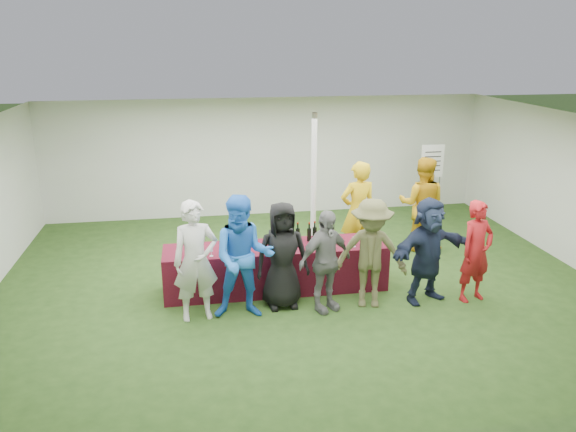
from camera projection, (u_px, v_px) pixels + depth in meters
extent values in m
plane|color=#284719|center=(299.00, 282.00, 9.53)|extent=(60.00, 60.00, 0.00)
plane|color=white|center=(267.00, 157.00, 12.88)|extent=(10.00, 0.00, 10.00)
plane|color=white|center=(376.00, 323.00, 5.37)|extent=(10.00, 0.00, 10.00)
plane|color=white|center=(576.00, 192.00, 9.92)|extent=(0.00, 8.00, 8.00)
plane|color=white|center=(300.00, 123.00, 8.72)|extent=(10.00, 10.00, 0.00)
cylinder|color=silver|center=(314.00, 186.00, 10.33)|extent=(0.10, 0.10, 2.70)
cube|color=maroon|center=(276.00, 268.00, 9.16)|extent=(3.60, 0.80, 0.75)
cylinder|color=black|center=(292.00, 236.00, 9.18)|extent=(0.07, 0.07, 0.22)
cylinder|color=black|center=(292.00, 227.00, 9.14)|extent=(0.03, 0.03, 0.08)
cylinder|color=maroon|center=(292.00, 224.00, 9.12)|extent=(0.03, 0.03, 0.02)
cylinder|color=black|center=(298.00, 235.00, 9.24)|extent=(0.07, 0.07, 0.22)
cylinder|color=black|center=(298.00, 226.00, 9.20)|extent=(0.03, 0.03, 0.08)
cylinder|color=maroon|center=(298.00, 223.00, 9.18)|extent=(0.03, 0.03, 0.02)
cylinder|color=black|center=(309.00, 235.00, 9.25)|extent=(0.07, 0.07, 0.22)
cylinder|color=black|center=(309.00, 226.00, 9.20)|extent=(0.03, 0.03, 0.08)
cylinder|color=maroon|center=(309.00, 223.00, 9.18)|extent=(0.03, 0.03, 0.02)
cylinder|color=black|center=(315.00, 234.00, 9.30)|extent=(0.07, 0.07, 0.22)
cylinder|color=black|center=(315.00, 225.00, 9.25)|extent=(0.03, 0.03, 0.08)
cylinder|color=maroon|center=(315.00, 222.00, 9.24)|extent=(0.03, 0.03, 0.02)
cylinder|color=black|center=(326.00, 235.00, 9.24)|extent=(0.07, 0.07, 0.22)
cylinder|color=black|center=(327.00, 226.00, 9.20)|extent=(0.03, 0.03, 0.08)
cylinder|color=maroon|center=(327.00, 223.00, 9.18)|extent=(0.03, 0.03, 0.02)
cylinder|color=black|center=(332.00, 233.00, 9.31)|extent=(0.07, 0.07, 0.22)
cylinder|color=black|center=(332.00, 225.00, 9.27)|extent=(0.03, 0.03, 0.08)
cylinder|color=maroon|center=(332.00, 222.00, 9.25)|extent=(0.03, 0.03, 0.02)
cylinder|color=silver|center=(190.00, 256.00, 8.62)|extent=(0.06, 0.06, 0.00)
cylinder|color=silver|center=(189.00, 254.00, 8.61)|extent=(0.01, 0.01, 0.07)
cylinder|color=silver|center=(189.00, 249.00, 8.59)|extent=(0.06, 0.06, 0.08)
cylinder|color=#43070C|center=(189.00, 251.00, 8.59)|extent=(0.05, 0.05, 0.02)
cylinder|color=silver|center=(211.00, 256.00, 8.64)|extent=(0.06, 0.06, 0.00)
cylinder|color=silver|center=(211.00, 254.00, 8.62)|extent=(0.01, 0.01, 0.07)
cylinder|color=silver|center=(211.00, 249.00, 8.60)|extent=(0.06, 0.06, 0.08)
cylinder|color=#43070C|center=(211.00, 251.00, 8.61)|extent=(0.05, 0.05, 0.02)
cylinder|color=silver|center=(228.00, 255.00, 8.67)|extent=(0.06, 0.06, 0.00)
cylinder|color=silver|center=(228.00, 253.00, 8.65)|extent=(0.01, 0.01, 0.07)
cylinder|color=silver|center=(227.00, 248.00, 8.63)|extent=(0.06, 0.06, 0.08)
cylinder|color=silver|center=(263.00, 254.00, 8.72)|extent=(0.06, 0.06, 0.00)
cylinder|color=silver|center=(263.00, 252.00, 8.71)|extent=(0.01, 0.01, 0.07)
cylinder|color=silver|center=(263.00, 247.00, 8.68)|extent=(0.06, 0.06, 0.08)
cylinder|color=silver|center=(354.00, 246.00, 9.03)|extent=(0.06, 0.06, 0.00)
cylinder|color=silver|center=(354.00, 244.00, 9.02)|extent=(0.01, 0.01, 0.07)
cylinder|color=silver|center=(354.00, 239.00, 9.00)|extent=(0.06, 0.06, 0.08)
cylinder|color=#43070C|center=(354.00, 241.00, 9.01)|extent=(0.05, 0.05, 0.02)
cylinder|color=silver|center=(278.00, 238.00, 9.10)|extent=(0.07, 0.07, 0.20)
cylinder|color=silver|center=(278.00, 232.00, 9.07)|extent=(0.03, 0.03, 0.03)
cube|color=white|center=(371.00, 239.00, 9.35)|extent=(0.25, 0.18, 0.03)
cylinder|color=slate|center=(371.00, 240.00, 9.06)|extent=(0.23, 0.23, 0.18)
cylinder|color=slate|center=(420.00, 202.00, 12.21)|extent=(0.02, 0.02, 1.10)
cylinder|color=slate|center=(438.00, 201.00, 12.27)|extent=(0.02, 0.02, 1.10)
cube|color=white|center=(432.00, 161.00, 11.97)|extent=(0.50, 0.02, 0.70)
cube|color=black|center=(433.00, 152.00, 11.89)|extent=(0.36, 0.01, 0.02)
cube|color=black|center=(433.00, 157.00, 11.92)|extent=(0.36, 0.01, 0.02)
cube|color=black|center=(433.00, 161.00, 11.95)|extent=(0.36, 0.01, 0.02)
cube|color=black|center=(432.00, 166.00, 11.99)|extent=(0.36, 0.01, 0.02)
cube|color=black|center=(432.00, 170.00, 12.02)|extent=(0.36, 0.01, 0.02)
imported|color=gold|center=(358.00, 212.00, 10.17)|extent=(0.75, 0.56, 1.89)
imported|color=#C58E11|center=(422.00, 204.00, 10.76)|extent=(1.10, 1.00, 1.83)
imported|color=beige|center=(196.00, 261.00, 8.05)|extent=(0.71, 0.53, 1.79)
imported|color=blue|center=(243.00, 258.00, 8.10)|extent=(0.97, 0.79, 1.86)
imported|color=black|center=(282.00, 255.00, 8.45)|extent=(0.84, 0.57, 1.66)
imported|color=slate|center=(325.00, 261.00, 8.33)|extent=(1.00, 0.73, 1.58)
imported|color=brown|center=(371.00, 254.00, 8.45)|extent=(1.23, 0.89, 1.71)
imported|color=#1A233A|center=(428.00, 250.00, 8.64)|extent=(1.63, 0.97, 1.67)
imported|color=#A8161A|center=(476.00, 251.00, 8.67)|extent=(0.67, 0.54, 1.62)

